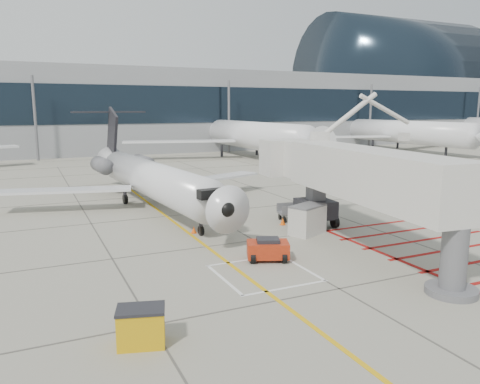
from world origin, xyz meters
name	(u,v)px	position (x,y,z in m)	size (l,w,h in m)	color
ground_plane	(290,261)	(0.00, 0.00, 0.00)	(260.00, 260.00, 0.00)	#9A9685
regional_jet	(161,163)	(-2.94, 12.89, 3.69)	(22.36, 28.19, 7.39)	silver
jet_bridge	(368,184)	(4.46, -0.24, 3.60)	(8.52, 17.98, 7.19)	silver
pushback_tug	(268,249)	(-0.96, 0.58, 0.60)	(2.05, 1.28, 1.19)	#AF2B11
spill_bin	(141,326)	(-8.63, -5.23, 0.64)	(1.47, 0.98, 1.28)	#CA960B
baggage_cart	(292,212)	(4.47, 7.27, 0.59)	(1.87, 1.18, 1.18)	#5A5A5F
ground_power_unit	(307,220)	(3.52, 3.96, 0.88)	(2.23, 1.30, 1.77)	beige
cone_nose	(194,230)	(-2.64, 6.97, 0.22)	(0.31, 0.31, 0.43)	#EC510C
cone_side	(283,221)	(3.28, 6.49, 0.24)	(0.34, 0.34, 0.47)	#E9540C
terminal_building	(147,110)	(10.00, 70.00, 7.00)	(180.00, 28.00, 14.00)	gray
terminal_glass_band	(168,105)	(10.00, 55.95, 8.00)	(180.00, 0.10, 6.00)	black
terminal_dome	(394,80)	(70.00, 70.00, 14.00)	(40.00, 28.00, 28.00)	black
bg_aircraft_c	(245,117)	(19.24, 46.00, 6.10)	(36.59, 40.66, 12.20)	silver
bg_aircraft_d	(395,117)	(48.75, 46.00, 5.90)	(35.40, 39.33, 11.80)	silver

